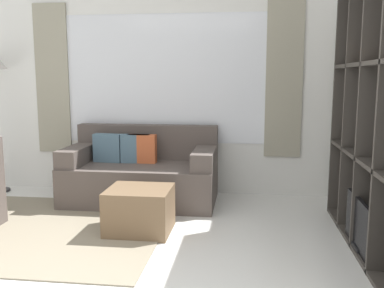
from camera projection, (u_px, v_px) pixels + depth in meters
wall_back at (165, 87)px, 5.42m from camera, size 5.95×0.11×2.70m
area_rug at (53, 229)px, 4.17m from camera, size 2.17×2.06×0.01m
couch_main at (141, 174)px, 5.11m from camera, size 1.76×0.93×0.89m
ottoman at (140, 210)px, 4.10m from camera, size 0.60×0.54×0.43m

